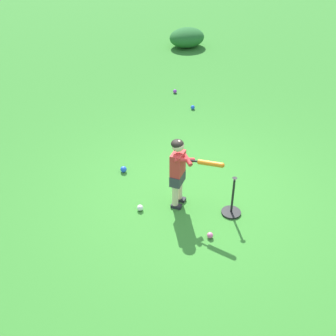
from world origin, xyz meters
TOP-DOWN VIEW (x-y plane):
  - ground_plane at (0.00, 0.00)m, footprint 40.00×40.00m
  - child_batter at (-0.34, -0.17)m, footprint 0.57×0.69m
  - play_ball_by_bucket at (-0.30, -0.98)m, footprint 0.08×0.08m
  - play_ball_near_batter at (-0.76, 0.96)m, footprint 0.10×0.10m
  - play_ball_center_lawn at (1.40, 3.31)m, footprint 0.09×0.09m
  - play_ball_far_left at (1.36, 2.44)m, footprint 0.08×0.08m
  - play_ball_midfield at (-0.91, -0.04)m, footprint 0.09×0.09m
  - batting_tee at (0.22, -0.69)m, footprint 0.28×0.28m
  - shrub_left_background at (3.14, 5.95)m, footprint 1.01×0.83m

SIDE VIEW (x-z plane):
  - ground_plane at x=0.00m, z-range 0.00..0.00m
  - play_ball_by_bucket at x=-0.30m, z-range 0.00..0.08m
  - play_ball_far_left at x=1.36m, z-range 0.00..0.08m
  - play_ball_center_lawn at x=1.40m, z-range 0.00..0.09m
  - play_ball_midfield at x=-0.91m, z-range 0.00..0.09m
  - play_ball_near_batter at x=-0.76m, z-range 0.00..0.10m
  - batting_tee at x=0.22m, z-range -0.21..0.41m
  - shrub_left_background at x=3.14m, z-range 0.00..0.53m
  - child_batter at x=-0.34m, z-range 0.11..1.19m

